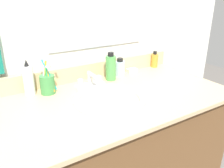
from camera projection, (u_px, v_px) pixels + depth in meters
The scene contains 12 objects.
vanity_cabinet at pixel (114, 160), 1.25m from camera, with size 1.12×0.56×0.71m, color brown.
countertop at pixel (114, 99), 1.11m from camera, with size 1.16×0.61×0.02m, color #D1B284.
backsplash at pixel (87, 71), 1.32m from camera, with size 1.16×0.02×0.09m, color #D1B284.
back_wall at pixel (83, 88), 1.42m from camera, with size 2.26×0.04×1.30m, color silver.
sink_basin at pixel (109, 105), 1.09m from camera, with size 0.34×0.34×0.11m.
faucet at pixel (90, 81), 1.22m from camera, with size 0.16×0.10×0.08m.
bottle_lotion_white at pixel (29, 80), 1.10m from camera, with size 0.05×0.05×0.18m.
bottle_oil_amber at pixel (155, 60), 1.53m from camera, with size 0.04×0.04×0.11m.
bottle_gel_clear at pixel (120, 68), 1.37m from camera, with size 0.06×0.06×0.11m.
bottle_toner_green at pixel (111, 68), 1.30m from camera, with size 0.06×0.06×0.16m.
cup_green at pixel (47, 83), 1.13m from camera, with size 0.08×0.08×0.19m.
soap_bar at pixel (132, 70), 1.45m from camera, with size 0.06×0.04×0.02m, color white.
Camera 1 is at (-0.54, -0.85, 1.20)m, focal length 36.93 mm.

